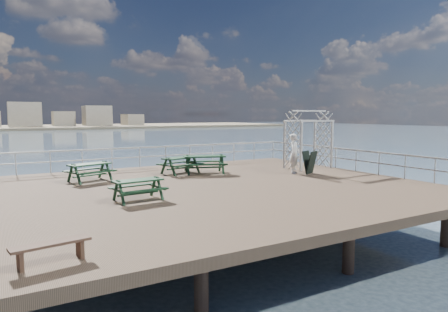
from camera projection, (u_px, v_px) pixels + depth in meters
ground at (195, 191)px, 15.51m from camera, size 18.00×14.00×0.30m
sea_backdrop at (59, 124)px, 137.45m from camera, size 300.00×300.00×9.20m
railing at (169, 159)px, 17.58m from camera, size 17.77×13.76×1.10m
picnic_table_a at (90, 168)px, 16.92m from camera, size 2.12×1.92×0.85m
picnic_table_b at (205, 160)px, 19.19m from camera, size 2.39×2.15×0.97m
picnic_table_c at (180, 162)px, 19.16m from camera, size 2.16×1.93×0.88m
picnic_table_d at (138, 185)px, 13.15m from camera, size 1.73×1.45×0.78m
flat_bench_near at (51, 248)px, 7.57m from camera, size 1.48×0.57×0.42m
trellis_arbor at (308, 143)px, 20.93m from camera, size 2.53×1.48×3.04m
sandwich_board at (310, 163)px, 19.00m from camera, size 0.81×0.72×1.11m
person at (294, 154)px, 19.08m from camera, size 0.82×0.81×1.90m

